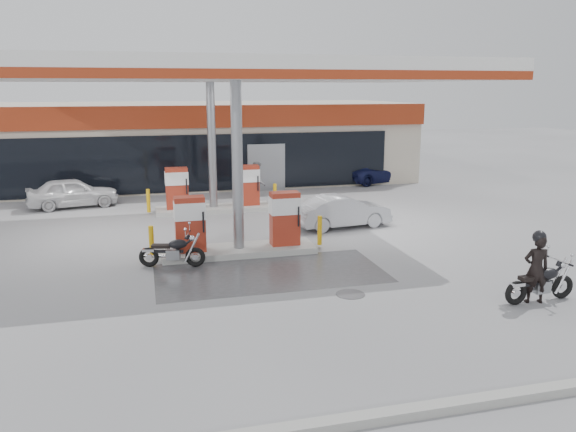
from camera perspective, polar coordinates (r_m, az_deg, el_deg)
name	(u,v)px	position (r m, az deg, el deg)	size (l,w,h in m)	color
ground	(252,275)	(14.84, -3.70, -5.96)	(90.00, 90.00, 0.00)	gray
wet_patch	(270,273)	(14.94, -1.80, -5.81)	(6.00, 3.00, 0.00)	#4C4C4F
drain_cover	(350,294)	(13.54, 6.36, -7.90)	(0.70, 0.70, 0.01)	#38383A
kerb	(343,423)	(8.68, 5.63, -20.16)	(28.00, 0.25, 0.15)	gray
store_building	(194,142)	(29.98, -9.55, 7.45)	(22.00, 8.22, 4.00)	beige
canopy	(220,72)	(18.98, -6.87, 14.28)	(16.00, 10.02, 5.51)	silver
pump_island_near	(239,230)	(16.53, -5.04, -1.44)	(5.14, 1.30, 1.78)	#9E9E99
pump_island_far	(213,193)	(22.34, -7.60, 2.29)	(5.14, 1.30, 1.78)	#9E9E99
main_motorcycle	(541,284)	(14.14, 24.33, -6.29)	(1.87, 0.72, 0.96)	black
biker_main	(536,269)	(13.90, 23.89, -4.94)	(0.58, 0.38, 1.60)	black
parked_motorcycle	(173,252)	(15.64, -11.60, -3.62)	(1.80, 0.81, 0.93)	black
sedan_white	(73,192)	(24.54, -21.03, 2.25)	(1.43, 3.55, 1.21)	silver
attendant	(257,183)	(23.58, -3.12, 3.39)	(0.86, 0.67, 1.78)	#59595E
hatchback_silver	(342,211)	(19.73, 5.53, 0.49)	(1.19, 3.42, 1.13)	#B5B7BE
parked_car_left	(3,185)	(27.90, -26.95, 2.85)	(1.62, 3.99, 1.16)	gray
parked_car_right	(378,172)	(29.32, 9.13, 4.44)	(1.77, 3.85, 1.07)	#141843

